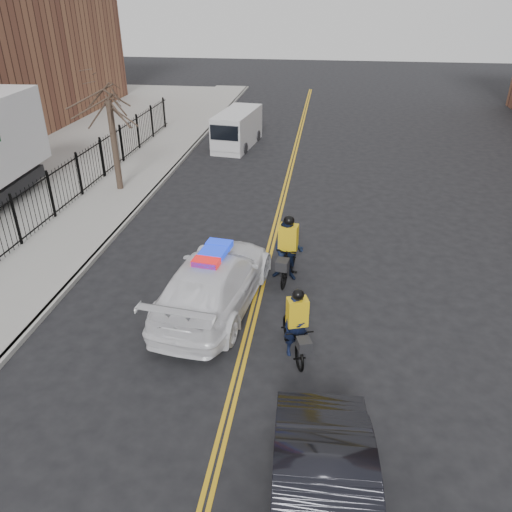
{
  "coord_description": "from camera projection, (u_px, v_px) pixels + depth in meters",
  "views": [
    {
      "loc": [
        1.76,
        -10.87,
        8.37
      ],
      "look_at": [
        -0.09,
        2.15,
        1.3
      ],
      "focal_mm": 35.0,
      "sensor_mm": 36.0,
      "label": 1
    }
  ],
  "objects": [
    {
      "name": "cargo_van",
      "position": [
        237.0,
        130.0,
        29.45
      ],
      "size": [
        2.36,
        5.07,
        2.05
      ],
      "rotation": [
        0.0,
        0.0,
        -0.12
      ],
      "color": "silver",
      "rests_on": "ground"
    },
    {
      "name": "cyclist_near",
      "position": [
        296.0,
        332.0,
        12.66
      ],
      "size": [
        1.29,
        2.09,
        1.94
      ],
      "rotation": [
        0.0,
        0.0,
        0.33
      ],
      "color": "black",
      "rests_on": "ground"
    },
    {
      "name": "street_tree",
      "position": [
        110.0,
        115.0,
        21.65
      ],
      "size": [
        3.2,
        3.2,
        4.8
      ],
      "color": "#35281F",
      "rests_on": "sidewalk"
    },
    {
      "name": "sidewalk",
      "position": [
        105.0,
        206.0,
        21.53
      ],
      "size": [
        3.0,
        60.0,
        0.15
      ],
      "primitive_type": "cube",
      "color": "gray",
      "rests_on": "ground"
    },
    {
      "name": "center_line_right",
      "position": [
        280.0,
        218.0,
        20.62
      ],
      "size": [
        0.1,
        60.0,
        0.01
      ],
      "primitive_type": "cube",
      "color": "gold",
      "rests_on": "ground"
    },
    {
      "name": "curb",
      "position": [
        139.0,
        208.0,
        21.34
      ],
      "size": [
        0.2,
        60.0,
        0.15
      ],
      "primitive_type": "cube",
      "color": "gray",
      "rests_on": "ground"
    },
    {
      "name": "center_line_left",
      "position": [
        276.0,
        217.0,
        20.64
      ],
      "size": [
        0.1,
        60.0,
        0.01
      ],
      "primitive_type": "cube",
      "color": "gold",
      "rests_on": "ground"
    },
    {
      "name": "cyclist_far",
      "position": [
        288.0,
        254.0,
        15.92
      ],
      "size": [
        1.08,
        2.26,
        2.22
      ],
      "rotation": [
        0.0,
        0.0,
        -0.13
      ],
      "color": "black",
      "rests_on": "ground"
    },
    {
      "name": "police_cruiser",
      "position": [
        214.0,
        281.0,
        14.53
      ],
      "size": [
        3.06,
        6.07,
        1.85
      ],
      "rotation": [
        0.0,
        0.0,
        3.02
      ],
      "color": "white",
      "rests_on": "ground"
    },
    {
      "name": "iron_fence",
      "position": [
        69.0,
        184.0,
        21.28
      ],
      "size": [
        0.12,
        28.0,
        2.0
      ],
      "primitive_type": null,
      "color": "black",
      "rests_on": "ground"
    },
    {
      "name": "ground",
      "position": [
        248.0,
        335.0,
        13.66
      ],
      "size": [
        120.0,
        120.0,
        0.0
      ],
      "primitive_type": "plane",
      "color": "black",
      "rests_on": "ground"
    }
  ]
}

